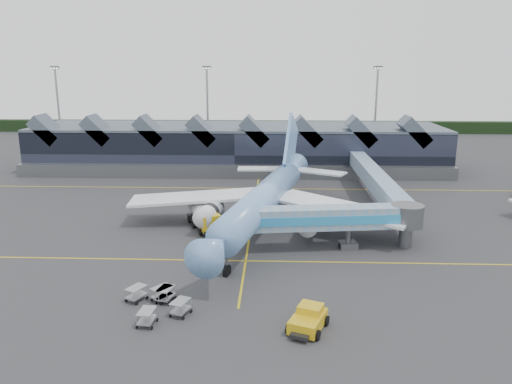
{
  "coord_description": "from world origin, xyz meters",
  "views": [
    {
      "loc": [
        3.38,
        -63.11,
        22.4
      ],
      "look_at": [
        0.69,
        5.56,
        5.0
      ],
      "focal_mm": 35.0,
      "sensor_mm": 36.0,
      "label": 1
    }
  ],
  "objects_px": {
    "jet_bridge": "(341,219)",
    "pushback_tug": "(308,320)",
    "main_airliner": "(266,197)",
    "fuel_truck": "(203,215)"
  },
  "relations": [
    {
      "from": "jet_bridge",
      "to": "pushback_tug",
      "type": "relative_size",
      "value": 4.72
    },
    {
      "from": "jet_bridge",
      "to": "pushback_tug",
      "type": "bearing_deg",
      "value": -112.02
    },
    {
      "from": "main_airliner",
      "to": "jet_bridge",
      "type": "height_order",
      "value": "main_airliner"
    },
    {
      "from": "fuel_truck",
      "to": "pushback_tug",
      "type": "distance_m",
      "value": 30.92
    },
    {
      "from": "pushback_tug",
      "to": "jet_bridge",
      "type": "bearing_deg",
      "value": 96.94
    },
    {
      "from": "jet_bridge",
      "to": "fuel_truck",
      "type": "height_order",
      "value": "jet_bridge"
    },
    {
      "from": "main_airliner",
      "to": "pushback_tug",
      "type": "relative_size",
      "value": 9.33
    },
    {
      "from": "main_airliner",
      "to": "fuel_truck",
      "type": "distance_m",
      "value": 9.35
    },
    {
      "from": "main_airliner",
      "to": "pushback_tug",
      "type": "distance_m",
      "value": 28.82
    },
    {
      "from": "jet_bridge",
      "to": "pushback_tug",
      "type": "xyz_separation_m",
      "value": [
        -5.31,
        -20.11,
        -3.04
      ]
    }
  ]
}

